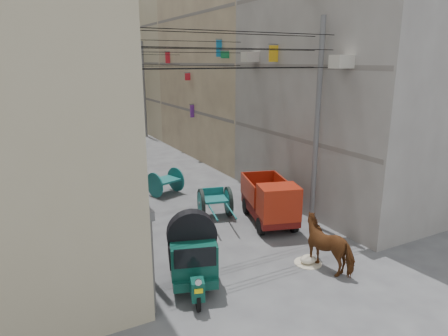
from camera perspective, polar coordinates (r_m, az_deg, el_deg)
building_row_right at (r=42.35m, az=-8.13°, el=14.99°), size 8.00×62.00×14.00m
end_cap_building at (r=71.94m, az=-23.47°, el=13.95°), size 22.00×10.00×13.00m
shutters_left at (r=16.97m, az=-17.70°, el=-2.57°), size 0.18×14.40×2.88m
signboards at (r=28.24m, az=-14.52°, el=8.52°), size 8.22×40.52×5.67m
ac_units at (r=16.82m, az=10.09°, el=18.28°), size 0.70×6.55×3.35m
utility_poles at (r=23.70m, az=-11.84°, el=8.89°), size 7.40×22.20×8.00m
overhead_cables at (r=21.10m, az=-10.17°, el=15.77°), size 7.40×22.52×1.12m
auto_rickshaw at (r=11.87m, az=-4.57°, el=-11.95°), size 1.92×2.62×1.77m
tonga_cart at (r=16.92m, az=-1.30°, el=-4.87°), size 1.73×2.98×1.27m
mini_truck at (r=16.01m, az=6.85°, el=-5.17°), size 2.44×3.71×1.92m
second_cart at (r=19.92m, az=-8.37°, el=-1.91°), size 1.73×1.63×1.24m
feed_sack at (r=13.69m, az=11.94°, el=-12.63°), size 0.56×0.45×0.28m
horse at (r=13.29m, az=14.87°, el=-10.46°), size 1.42×2.11×1.64m
distant_car_white at (r=33.69m, az=-20.83°, el=4.09°), size 2.15×3.59×1.14m
distant_car_grey at (r=38.32m, az=-16.61°, el=5.79°), size 1.54×4.00×1.30m
distant_car_green at (r=48.87m, az=-21.65°, el=7.23°), size 2.80×4.69×1.27m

